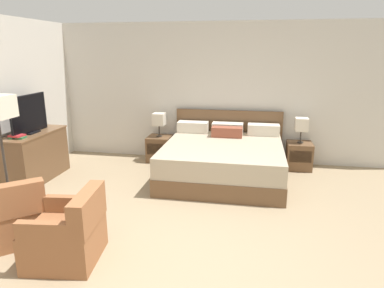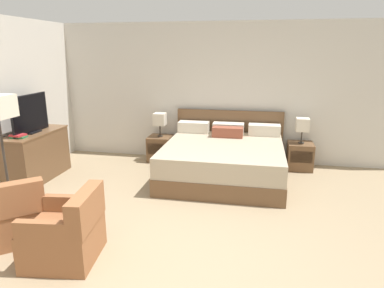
% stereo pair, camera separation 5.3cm
% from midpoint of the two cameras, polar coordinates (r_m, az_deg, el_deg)
% --- Properties ---
extents(ground_plane, '(11.10, 11.10, 0.00)m').
position_cam_midpoint_polar(ground_plane, '(3.65, -3.89, -20.12)').
color(ground_plane, '#998466').
extents(wall_back, '(7.33, 0.06, 2.65)m').
position_cam_midpoint_polar(wall_back, '(6.70, 4.19, 8.45)').
color(wall_back, beige).
rests_on(wall_back, ground).
extents(bed, '(2.04, 2.03, 1.01)m').
position_cam_midpoint_polar(bed, '(5.87, 5.57, -2.53)').
color(bed, brown).
rests_on(bed, ground).
extents(nightstand_left, '(0.45, 0.45, 0.49)m').
position_cam_midpoint_polar(nightstand_left, '(6.81, -5.06, -0.72)').
color(nightstand_left, brown).
rests_on(nightstand_left, ground).
extents(nightstand_right, '(0.45, 0.45, 0.49)m').
position_cam_midpoint_polar(nightstand_right, '(6.61, 17.75, -1.91)').
color(nightstand_right, brown).
rests_on(nightstand_right, ground).
extents(table_lamp_left, '(0.22, 0.22, 0.46)m').
position_cam_midpoint_polar(table_lamp_left, '(6.67, -5.17, 4.08)').
color(table_lamp_left, '#332D28').
rests_on(table_lamp_left, nightstand_left).
extents(table_lamp_right, '(0.22, 0.22, 0.46)m').
position_cam_midpoint_polar(table_lamp_right, '(6.47, 18.17, 3.01)').
color(table_lamp_right, '#332D28').
rests_on(table_lamp_right, nightstand_right).
extents(dresser, '(0.49, 1.26, 0.82)m').
position_cam_midpoint_polar(dresser, '(6.31, -24.24, -1.69)').
color(dresser, brown).
rests_on(dresser, ground).
extents(tv, '(0.18, 0.87, 0.63)m').
position_cam_midpoint_polar(tv, '(6.12, -25.16, 4.48)').
color(tv, black).
rests_on(tv, dresser).
extents(book_red_cover, '(0.23, 0.16, 0.03)m').
position_cam_midpoint_polar(book_red_cover, '(5.90, -26.69, 1.06)').
color(book_red_cover, '#2D7042').
rests_on(book_red_cover, dresser).
extents(book_blue_cover, '(0.22, 0.20, 0.03)m').
position_cam_midpoint_polar(book_blue_cover, '(5.90, -26.78, 1.33)').
color(book_blue_cover, '#B7282D').
rests_on(book_blue_cover, book_red_cover).
extents(armchair_by_window, '(0.97, 0.97, 0.76)m').
position_cam_midpoint_polar(armchair_by_window, '(4.48, -27.49, -10.65)').
color(armchair_by_window, '#935B38').
rests_on(armchair_by_window, ground).
extents(armchair_companion, '(0.77, 0.76, 0.76)m').
position_cam_midpoint_polar(armchair_companion, '(3.86, -19.74, -13.94)').
color(armchair_companion, '#935B38').
rests_on(armchair_companion, ground).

